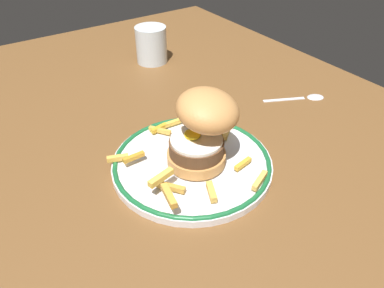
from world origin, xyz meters
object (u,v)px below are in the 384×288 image
at_px(water_glass, 152,47).
at_px(burger, 203,128).
at_px(spoon, 309,97).
at_px(dinner_plate, 192,163).

bearing_deg(water_glass, burger, -18.50).
height_order(burger, water_glass, burger).
xyz_separation_m(burger, spoon, (-0.06, 0.32, -0.07)).
distance_m(water_glass, spoon, 0.40).
bearing_deg(water_glass, dinner_plate, -20.56).
relative_size(dinner_plate, burger, 1.88).
height_order(burger, spoon, burger).
relative_size(burger, water_glass, 1.57).
distance_m(dinner_plate, water_glass, 0.42).
bearing_deg(burger, water_glass, 161.50).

